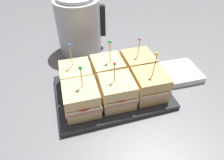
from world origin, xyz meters
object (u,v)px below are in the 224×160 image
Objects in this scene: sandwich_back_left at (76,77)px; sandwich_back_center at (108,71)px; napkin_stack at (180,72)px; serving_platter at (112,92)px; sandwich_front_center at (117,92)px; kettle_steel at (79,25)px; sandwich_front_left at (81,99)px; sandwich_back_right at (138,66)px; sandwich_front_right at (150,85)px.

sandwich_back_left is 1.00× the size of sandwich_back_center.
napkin_stack is at bearing -5.38° from sandwich_back_center.
sandwich_back_center is 0.29m from napkin_stack.
serving_platter is at bearing -174.46° from napkin_stack.
sandwich_back_left reaches higher than sandwich_front_center.
serving_platter is 0.34m from kettle_steel.
sandwich_front_center is (0.00, -0.05, 0.05)m from serving_platter.
sandwich_front_center is 0.29m from napkin_stack.
sandwich_back_center is at bearing 0.16° from sandwich_back_left.
kettle_steel is (0.06, 0.26, 0.06)m from sandwich_back_left.
sandwich_front_left is 0.62× the size of kettle_steel.
sandwich_front_center is 0.15m from sandwich_back_left.
sandwich_front_center is at bearing -89.57° from sandwich_back_center.
sandwich_front_center reaches higher than serving_platter.
sandwich_front_left is at bearing -153.12° from serving_platter.
sandwich_front_right is at bearing -91.15° from sandwich_back_right.
sandwich_front_left is 0.25m from sandwich_back_right.
sandwich_front_center is 0.15m from sandwich_back_right.
sandwich_front_right is 1.07× the size of sandwich_back_right.
sandwich_front_left is 0.11m from sandwich_front_center.
sandwich_back_right is at bearing -0.26° from sandwich_back_left.
sandwich_back_left is at bearing 89.39° from sandwich_front_left.
sandwich_back_center is at bearing 90.36° from serving_platter.
sandwich_front_left is 0.11m from sandwich_back_left.
kettle_steel reaches higher than sandwich_front_left.
sandwich_back_right is at bearing 25.19° from serving_platter.
sandwich_front_left is 0.96× the size of sandwich_back_left.
sandwich_back_center is 0.65× the size of kettle_steel.
sandwich_back_left is 0.11m from sandwich_back_center.
serving_platter is at bearing -26.09° from sandwich_back_left.
kettle_steel is (-0.05, 0.37, 0.05)m from sandwich_front_center.
sandwich_back_center reaches higher than sandwich_back_right.
kettle_steel is at bearing 100.88° from sandwich_back_center.
sandwich_back_center is at bearing -79.12° from kettle_steel.
sandwich_back_left is 0.65× the size of kettle_steel.
sandwich_back_right is (0.11, 0.05, 0.05)m from serving_platter.
napkin_stack is (0.17, -0.03, -0.05)m from sandwich_back_right.
sandwich_front_center is 0.93× the size of sandwich_back_center.
sandwich_back_left reaches higher than serving_platter.
sandwich_back_left is (-0.11, 0.11, -0.00)m from sandwich_front_center.
napkin_stack is (0.28, -0.03, -0.05)m from sandwich_back_center.
sandwich_front_center is at bearing -179.98° from sandwich_front_right.
kettle_steel reaches higher than sandwich_back_center.
sandwich_back_left and sandwich_back_center have the same top height.
sandwich_back_right is at bearing -58.60° from kettle_steel.
sandwich_front_left is at bearing -153.96° from sandwich_back_right.
sandwich_front_center is at bearing -44.57° from sandwich_back_left.
sandwich_front_right is at bearing -26.48° from serving_platter.
sandwich_back_center reaches higher than sandwich_front_left.
sandwich_front_center is at bearing -136.07° from sandwich_back_right.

